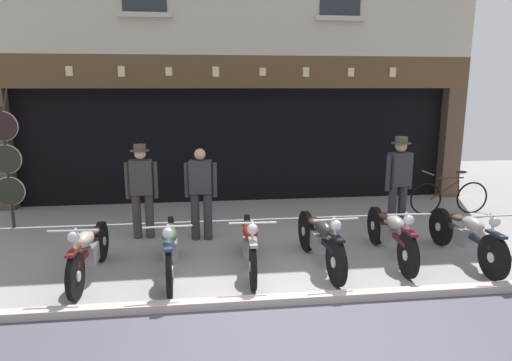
{
  "coord_description": "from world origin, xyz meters",
  "views": [
    {
      "loc": [
        -0.85,
        -5.0,
        2.64
      ],
      "look_at": [
        0.11,
        2.81,
        0.99
      ],
      "focal_mm": 31.63,
      "sensor_mm": 36.0,
      "label": 1
    }
  ],
  "objects_px": {
    "tyre_sign_pole": "(6,160)",
    "shopkeeper_center": "(201,190)",
    "motorcycle_center": "(320,239)",
    "salesman_right": "(399,180)",
    "motorcycle_right": "(466,235)",
    "advert_board_near": "(295,130)",
    "advert_board_far": "(338,128)",
    "leaning_bicycle": "(449,196)",
    "motorcycle_center_right": "(391,233)",
    "motorcycle_left": "(170,246)",
    "motorcycle_far_left": "(89,250)",
    "salesman_left": "(142,187)",
    "motorcycle_center_left": "(250,242)"
  },
  "relations": [
    {
      "from": "motorcycle_center_left",
      "to": "salesman_left",
      "type": "xyz_separation_m",
      "value": [
        -1.71,
        1.64,
        0.5
      ]
    },
    {
      "from": "advert_board_near",
      "to": "salesman_left",
      "type": "bearing_deg",
      "value": -141.66
    },
    {
      "from": "shopkeeper_center",
      "to": "salesman_right",
      "type": "bearing_deg",
      "value": -175.66
    },
    {
      "from": "motorcycle_left",
      "to": "salesman_left",
      "type": "relative_size",
      "value": 1.2
    },
    {
      "from": "motorcycle_center",
      "to": "salesman_right",
      "type": "relative_size",
      "value": 1.14
    },
    {
      "from": "salesman_right",
      "to": "motorcycle_center_right",
      "type": "bearing_deg",
      "value": 48.57
    },
    {
      "from": "tyre_sign_pole",
      "to": "leaning_bicycle",
      "type": "relative_size",
      "value": 1.33
    },
    {
      "from": "motorcycle_center_right",
      "to": "shopkeeper_center",
      "type": "relative_size",
      "value": 1.26
    },
    {
      "from": "motorcycle_center_right",
      "to": "leaning_bicycle",
      "type": "distance_m",
      "value": 3.28
    },
    {
      "from": "motorcycle_center",
      "to": "advert_board_far",
      "type": "height_order",
      "value": "advert_board_far"
    },
    {
      "from": "motorcycle_far_left",
      "to": "motorcycle_center",
      "type": "height_order",
      "value": "motorcycle_center"
    },
    {
      "from": "leaning_bicycle",
      "to": "motorcycle_right",
      "type": "bearing_deg",
      "value": 155.55
    },
    {
      "from": "salesman_right",
      "to": "motorcycle_center",
      "type": "bearing_deg",
      "value": 23.5
    },
    {
      "from": "motorcycle_center",
      "to": "motorcycle_far_left",
      "type": "bearing_deg",
      "value": -3.58
    },
    {
      "from": "motorcycle_right",
      "to": "advert_board_near",
      "type": "bearing_deg",
      "value": -67.46
    },
    {
      "from": "motorcycle_far_left",
      "to": "motorcycle_center_right",
      "type": "height_order",
      "value": "motorcycle_center_right"
    },
    {
      "from": "advert_board_near",
      "to": "advert_board_far",
      "type": "xyz_separation_m",
      "value": [
        1.04,
        -0.0,
        0.03
      ]
    },
    {
      "from": "motorcycle_center_right",
      "to": "salesman_right",
      "type": "xyz_separation_m",
      "value": [
        0.64,
        1.23,
        0.57
      ]
    },
    {
      "from": "advert_board_far",
      "to": "leaning_bicycle",
      "type": "relative_size",
      "value": 0.62
    },
    {
      "from": "motorcycle_center_left",
      "to": "leaning_bicycle",
      "type": "bearing_deg",
      "value": -148.68
    },
    {
      "from": "motorcycle_far_left",
      "to": "motorcycle_center_right",
      "type": "distance_m",
      "value": 4.46
    },
    {
      "from": "motorcycle_left",
      "to": "motorcycle_center_right",
      "type": "distance_m",
      "value": 3.35
    },
    {
      "from": "motorcycle_center_right",
      "to": "salesman_right",
      "type": "bearing_deg",
      "value": -114.54
    },
    {
      "from": "motorcycle_right",
      "to": "salesman_right",
      "type": "relative_size",
      "value": 1.15
    },
    {
      "from": "salesman_left",
      "to": "shopkeeper_center",
      "type": "distance_m",
      "value": 1.04
    },
    {
      "from": "motorcycle_right",
      "to": "salesman_right",
      "type": "height_order",
      "value": "salesman_right"
    },
    {
      "from": "motorcycle_far_left",
      "to": "motorcycle_left",
      "type": "distance_m",
      "value": 1.12
    },
    {
      "from": "tyre_sign_pole",
      "to": "leaning_bicycle",
      "type": "xyz_separation_m",
      "value": [
        8.76,
        -0.08,
        -0.93
      ]
    },
    {
      "from": "motorcycle_right",
      "to": "motorcycle_far_left",
      "type": "bearing_deg",
      "value": -0.46
    },
    {
      "from": "shopkeeper_center",
      "to": "tyre_sign_pole",
      "type": "relative_size",
      "value": 0.7
    },
    {
      "from": "motorcycle_right",
      "to": "tyre_sign_pole",
      "type": "distance_m",
      "value": 8.06
    },
    {
      "from": "motorcycle_left",
      "to": "salesman_right",
      "type": "bearing_deg",
      "value": -162.8
    },
    {
      "from": "motorcycle_center_left",
      "to": "salesman_right",
      "type": "bearing_deg",
      "value": -151.85
    },
    {
      "from": "salesman_left",
      "to": "motorcycle_center_right",
      "type": "bearing_deg",
      "value": 158.04
    },
    {
      "from": "motorcycle_center_right",
      "to": "advert_board_far",
      "type": "height_order",
      "value": "advert_board_far"
    },
    {
      "from": "motorcycle_left",
      "to": "leaning_bicycle",
      "type": "xyz_separation_m",
      "value": [
        5.64,
        2.52,
        -0.06
      ]
    },
    {
      "from": "motorcycle_center",
      "to": "salesman_left",
      "type": "bearing_deg",
      "value": -35.09
    },
    {
      "from": "motorcycle_left",
      "to": "salesman_left",
      "type": "distance_m",
      "value": 1.87
    },
    {
      "from": "motorcycle_center_left",
      "to": "leaning_bicycle",
      "type": "relative_size",
      "value": 1.15
    },
    {
      "from": "leaning_bicycle",
      "to": "motorcycle_far_left",
      "type": "bearing_deg",
      "value": 111.04
    },
    {
      "from": "motorcycle_center_left",
      "to": "leaning_bicycle",
      "type": "height_order",
      "value": "leaning_bicycle"
    },
    {
      "from": "motorcycle_center_right",
      "to": "salesman_left",
      "type": "xyz_separation_m",
      "value": [
        -3.92,
        1.52,
        0.5
      ]
    },
    {
      "from": "motorcycle_center_right",
      "to": "advert_board_near",
      "type": "relative_size",
      "value": 1.88
    },
    {
      "from": "motorcycle_center_right",
      "to": "shopkeeper_center",
      "type": "bearing_deg",
      "value": -21.42
    },
    {
      "from": "motorcycle_right",
      "to": "tyre_sign_pole",
      "type": "relative_size",
      "value": 0.89
    },
    {
      "from": "motorcycle_left",
      "to": "tyre_sign_pole",
      "type": "xyz_separation_m",
      "value": [
        -3.12,
        2.6,
        0.87
      ]
    },
    {
      "from": "motorcycle_right",
      "to": "motorcycle_left",
      "type": "bearing_deg",
      "value": -0.31
    },
    {
      "from": "salesman_left",
      "to": "advert_board_far",
      "type": "xyz_separation_m",
      "value": [
        4.28,
        2.56,
        0.76
      ]
    },
    {
      "from": "tyre_sign_pole",
      "to": "shopkeeper_center",
      "type": "bearing_deg",
      "value": -17.18
    },
    {
      "from": "motorcycle_center",
      "to": "salesman_right",
      "type": "distance_m",
      "value": 2.33
    }
  ]
}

